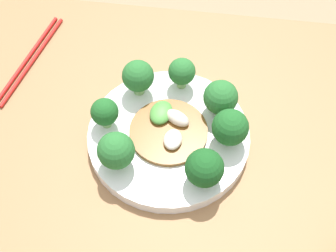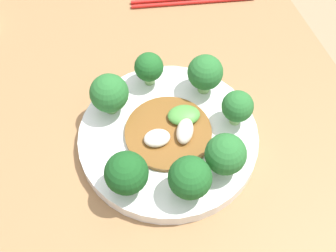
{
  "view_description": "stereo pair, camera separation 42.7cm",
  "coord_description": "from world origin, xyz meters",
  "px_view_note": "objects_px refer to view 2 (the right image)",
  "views": [
    {
      "loc": [
        -0.06,
        0.39,
        1.41
      ],
      "look_at": [
        0.0,
        -0.03,
        0.79
      ],
      "focal_mm": 50.0,
      "sensor_mm": 36.0,
      "label": 1
    },
    {
      "loc": [
        -0.35,
        0.09,
        1.35
      ],
      "look_at": [
        0.0,
        -0.03,
        0.79
      ],
      "focal_mm": 50.0,
      "sensor_mm": 36.0,
      "label": 2
    }
  ],
  "objects_px": {
    "chopsticks": "(193,0)",
    "broccoli_east": "(149,68)",
    "broccoli_south": "(238,107)",
    "plate": "(168,138)",
    "broccoli_southeast": "(205,73)",
    "stirfry_center": "(171,130)",
    "broccoli_west": "(190,178)",
    "broccoli_northeast": "(109,93)",
    "broccoli_northwest": "(126,173)",
    "broccoli_southwest": "(226,155)"
  },
  "relations": [
    {
      "from": "plate",
      "to": "broccoli_northwest",
      "type": "bearing_deg",
      "value": 129.52
    },
    {
      "from": "broccoli_east",
      "to": "broccoli_southeast",
      "type": "relative_size",
      "value": 0.85
    },
    {
      "from": "broccoli_east",
      "to": "broccoli_south",
      "type": "xyz_separation_m",
      "value": [
        -0.11,
        -0.1,
        0.0
      ]
    },
    {
      "from": "broccoli_south",
      "to": "plate",
      "type": "bearing_deg",
      "value": 84.49
    },
    {
      "from": "broccoli_southwest",
      "to": "chopsticks",
      "type": "xyz_separation_m",
      "value": [
        0.36,
        -0.09,
        -0.06
      ]
    },
    {
      "from": "broccoli_northwest",
      "to": "broccoli_southwest",
      "type": "bearing_deg",
      "value": -96.0
    },
    {
      "from": "plate",
      "to": "chopsticks",
      "type": "bearing_deg",
      "value": -26.62
    },
    {
      "from": "plate",
      "to": "stirfry_center",
      "type": "bearing_deg",
      "value": -90.4
    },
    {
      "from": "plate",
      "to": "broccoli_northwest",
      "type": "distance_m",
      "value": 0.11
    },
    {
      "from": "broccoli_south",
      "to": "stirfry_center",
      "type": "relative_size",
      "value": 0.48
    },
    {
      "from": "broccoli_southeast",
      "to": "broccoli_south",
      "type": "bearing_deg",
      "value": -162.06
    },
    {
      "from": "broccoli_south",
      "to": "broccoli_northwest",
      "type": "bearing_deg",
      "value": 106.92
    },
    {
      "from": "broccoli_east",
      "to": "broccoli_southeast",
      "type": "xyz_separation_m",
      "value": [
        -0.04,
        -0.08,
        0.01
      ]
    },
    {
      "from": "broccoli_southeast",
      "to": "broccoli_south",
      "type": "distance_m",
      "value": 0.07
    },
    {
      "from": "broccoli_northeast",
      "to": "broccoli_northwest",
      "type": "height_order",
      "value": "broccoli_northeast"
    },
    {
      "from": "stirfry_center",
      "to": "chopsticks",
      "type": "distance_m",
      "value": 0.31
    },
    {
      "from": "broccoli_northwest",
      "to": "chopsticks",
      "type": "distance_m",
      "value": 0.41
    },
    {
      "from": "broccoli_southeast",
      "to": "broccoli_south",
      "type": "height_order",
      "value": "broccoli_southeast"
    },
    {
      "from": "chopsticks",
      "to": "broccoli_east",
      "type": "bearing_deg",
      "value": 142.32
    },
    {
      "from": "broccoli_southwest",
      "to": "chopsticks",
      "type": "bearing_deg",
      "value": -13.36
    },
    {
      "from": "broccoli_northwest",
      "to": "broccoli_south",
      "type": "relative_size",
      "value": 1.1
    },
    {
      "from": "broccoli_east",
      "to": "broccoli_southeast",
      "type": "bearing_deg",
      "value": -118.42
    },
    {
      "from": "broccoli_east",
      "to": "chopsticks",
      "type": "bearing_deg",
      "value": -37.68
    },
    {
      "from": "broccoli_southeast",
      "to": "broccoli_northwest",
      "type": "bearing_deg",
      "value": 128.67
    },
    {
      "from": "broccoli_southeast",
      "to": "broccoli_southwest",
      "type": "relative_size",
      "value": 1.03
    },
    {
      "from": "plate",
      "to": "broccoli_east",
      "type": "distance_m",
      "value": 0.11
    },
    {
      "from": "broccoli_southeast",
      "to": "stirfry_center",
      "type": "distance_m",
      "value": 0.1
    },
    {
      "from": "stirfry_center",
      "to": "broccoli_southwest",
      "type": "bearing_deg",
      "value": -147.35
    },
    {
      "from": "broccoli_south",
      "to": "broccoli_east",
      "type": "bearing_deg",
      "value": 41.44
    },
    {
      "from": "broccoli_southeast",
      "to": "broccoli_northwest",
      "type": "xyz_separation_m",
      "value": [
        -0.13,
        0.16,
        -0.0
      ]
    },
    {
      "from": "broccoli_southeast",
      "to": "broccoli_south",
      "type": "xyz_separation_m",
      "value": [
        -0.07,
        -0.02,
        -0.0
      ]
    },
    {
      "from": "broccoli_west",
      "to": "broccoli_southeast",
      "type": "xyz_separation_m",
      "value": [
        0.16,
        -0.08,
        0.0
      ]
    },
    {
      "from": "broccoli_northwest",
      "to": "chopsticks",
      "type": "xyz_separation_m",
      "value": [
        0.35,
        -0.22,
        -0.06
      ]
    },
    {
      "from": "broccoli_south",
      "to": "stirfry_center",
      "type": "xyz_separation_m",
      "value": [
        0.01,
        0.1,
        -0.03
      ]
    },
    {
      "from": "plate",
      "to": "chopsticks",
      "type": "xyz_separation_m",
      "value": [
        0.28,
        -0.14,
        -0.01
      ]
    },
    {
      "from": "broccoli_southwest",
      "to": "stirfry_center",
      "type": "distance_m",
      "value": 0.1
    },
    {
      "from": "broccoli_west",
      "to": "broccoli_northwest",
      "type": "bearing_deg",
      "value": 66.65
    },
    {
      "from": "broccoli_northwest",
      "to": "broccoli_east",
      "type": "bearing_deg",
      "value": -25.93
    },
    {
      "from": "broccoli_west",
      "to": "broccoli_southwest",
      "type": "bearing_deg",
      "value": -71.81
    },
    {
      "from": "broccoli_east",
      "to": "broccoli_southeast",
      "type": "height_order",
      "value": "broccoli_southeast"
    },
    {
      "from": "broccoli_northeast",
      "to": "stirfry_center",
      "type": "distance_m",
      "value": 0.11
    },
    {
      "from": "broccoli_northeast",
      "to": "broccoli_southeast",
      "type": "relative_size",
      "value": 1.0
    },
    {
      "from": "broccoli_west",
      "to": "broccoli_east",
      "type": "distance_m",
      "value": 0.2
    },
    {
      "from": "stirfry_center",
      "to": "broccoli_west",
      "type": "bearing_deg",
      "value": 175.84
    },
    {
      "from": "broccoli_east",
      "to": "broccoli_southwest",
      "type": "distance_m",
      "value": 0.19
    },
    {
      "from": "plate",
      "to": "broccoli_northwest",
      "type": "relative_size",
      "value": 3.97
    },
    {
      "from": "broccoli_southeast",
      "to": "broccoli_northwest",
      "type": "height_order",
      "value": "broccoli_southeast"
    },
    {
      "from": "broccoli_southeast",
      "to": "stirfry_center",
      "type": "relative_size",
      "value": 0.54
    },
    {
      "from": "plate",
      "to": "broccoli_south",
      "type": "xyz_separation_m",
      "value": [
        -0.01,
        -0.1,
        0.05
      ]
    },
    {
      "from": "broccoli_southeast",
      "to": "chopsticks",
      "type": "distance_m",
      "value": 0.24
    }
  ]
}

